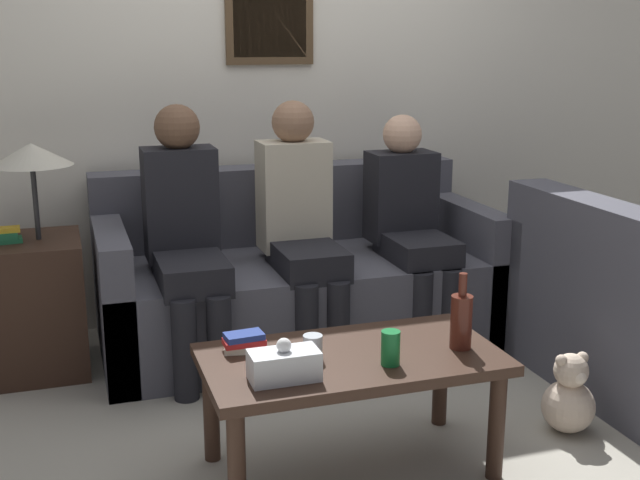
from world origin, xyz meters
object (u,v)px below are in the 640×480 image
(person_left, at_px, (185,230))
(person_right, at_px, (410,220))
(coffee_table, at_px, (351,371))
(wine_bottle, at_px, (461,320))
(couch_main, at_px, (296,282))
(teddy_bear, at_px, (569,398))
(drinking_glass, at_px, (313,347))
(person_middle, at_px, (301,220))

(person_left, xyz_separation_m, person_right, (1.15, 0.01, -0.04))
(coffee_table, bearing_deg, wine_bottle, -9.14)
(couch_main, bearing_deg, coffee_table, -97.80)
(person_right, height_order, teddy_bear, person_right)
(couch_main, distance_m, person_left, 0.72)
(coffee_table, height_order, person_left, person_left)
(person_left, bearing_deg, wine_bottle, -56.18)
(wine_bottle, relative_size, drinking_glass, 3.14)
(drinking_glass, relative_size, person_middle, 0.07)
(coffee_table, xyz_separation_m, person_right, (0.74, 1.15, 0.25))
(person_left, bearing_deg, coffee_table, -70.33)
(person_middle, relative_size, person_right, 1.07)
(couch_main, bearing_deg, teddy_bear, -60.59)
(coffee_table, height_order, person_right, person_right)
(person_right, distance_m, teddy_bear, 1.26)
(couch_main, height_order, teddy_bear, couch_main)
(wine_bottle, distance_m, person_middle, 1.25)
(person_middle, distance_m, person_right, 0.58)
(wine_bottle, relative_size, person_middle, 0.23)
(person_left, xyz_separation_m, person_middle, (0.56, 0.02, 0.00))
(drinking_glass, relative_size, person_right, 0.08)
(coffee_table, xyz_separation_m, wine_bottle, (0.40, -0.06, 0.17))
(couch_main, distance_m, wine_bottle, 1.43)
(coffee_table, relative_size, person_left, 0.85)
(drinking_glass, bearing_deg, couch_main, 76.22)
(coffee_table, relative_size, wine_bottle, 3.77)
(drinking_glass, xyz_separation_m, person_left, (-0.26, 1.14, 0.18))
(wine_bottle, bearing_deg, drinking_glass, 173.59)
(couch_main, height_order, coffee_table, couch_main)
(wine_bottle, distance_m, person_left, 1.45)
(drinking_glass, height_order, person_left, person_left)
(couch_main, height_order, person_middle, person_middle)
(coffee_table, bearing_deg, drinking_glass, -178.80)
(coffee_table, relative_size, teddy_bear, 3.18)
(wine_bottle, height_order, person_right, person_right)
(teddy_bear, bearing_deg, coffee_table, -179.98)
(person_middle, bearing_deg, couch_main, 82.53)
(person_right, bearing_deg, coffee_table, -122.84)
(couch_main, xyz_separation_m, teddy_bear, (0.75, -1.33, -0.16))
(drinking_glass, distance_m, person_right, 1.46)
(person_middle, height_order, teddy_bear, person_middle)
(drinking_glass, bearing_deg, wine_bottle, -6.41)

